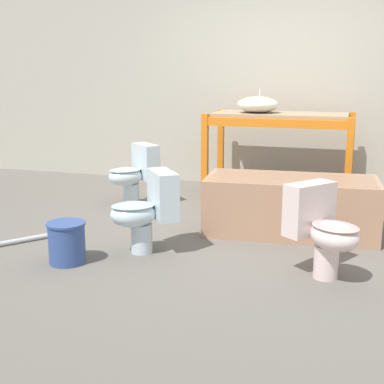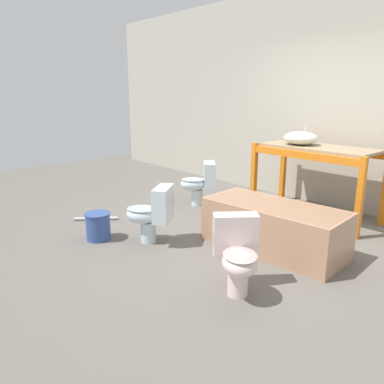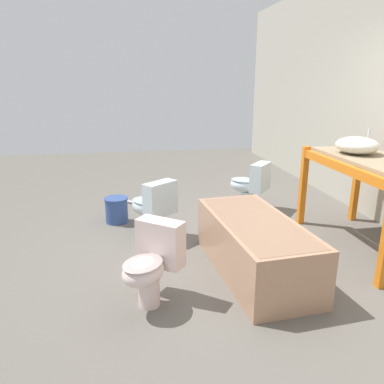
# 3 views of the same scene
# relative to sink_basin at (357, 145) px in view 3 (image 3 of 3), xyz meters

# --- Properties ---
(ground_plane) EXTENTS (12.00, 12.00, 0.00)m
(ground_plane) POSITION_rel_sink_basin_xyz_m (0.10, -1.19, -1.06)
(ground_plane) COLOR #666059
(shelving_rack) EXTENTS (1.62, 0.78, 0.97)m
(shelving_rack) POSITION_rel_sink_basin_xyz_m (0.25, 0.05, -0.25)
(shelving_rack) COLOR orange
(shelving_rack) RESTS_ON ground_plane
(sink_basin) EXTENTS (0.46, 0.43, 0.26)m
(sink_basin) POSITION_rel_sink_basin_xyz_m (0.00, 0.00, 0.00)
(sink_basin) COLOR silver
(sink_basin) RESTS_ON shelving_rack
(bathtub_main) EXTENTS (1.55, 0.78, 0.51)m
(bathtub_main) POSITION_rel_sink_basin_xyz_m (0.56, -1.29, -0.77)
(bathtub_main) COLOR tan
(bathtub_main) RESTS_ON ground_plane
(toilet_near) EXTENTS (0.59, 0.61, 0.66)m
(toilet_near) POSITION_rel_sink_basin_xyz_m (-1.19, -0.74, -0.70)
(toilet_near) COLOR silver
(toilet_near) RESTS_ON ground_plane
(toilet_far) EXTENTS (0.61, 0.59, 0.66)m
(toilet_far) POSITION_rel_sink_basin_xyz_m (0.90, -2.26, -0.70)
(toilet_far) COLOR silver
(toilet_far) RESTS_ON ground_plane
(toilet_extra) EXTENTS (0.61, 0.58, 0.66)m
(toilet_extra) POSITION_rel_sink_basin_xyz_m (-0.47, -2.15, -0.70)
(toilet_extra) COLOR silver
(toilet_extra) RESTS_ON ground_plane
(bucket_white) EXTENTS (0.30, 0.30, 0.32)m
(bucket_white) POSITION_rel_sink_basin_xyz_m (-0.96, -2.57, -0.90)
(bucket_white) COLOR #334C8C
(bucket_white) RESTS_ON ground_plane
(loose_pipe) EXTENTS (0.39, 0.48, 0.04)m
(loose_pipe) POSITION_rel_sink_basin_xyz_m (-1.60, -2.28, -1.04)
(loose_pipe) COLOR #B7B7BC
(loose_pipe) RESTS_ON ground_plane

